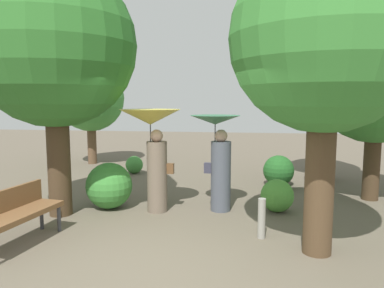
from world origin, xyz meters
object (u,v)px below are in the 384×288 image
object	(u,v)px
tree_mid_right	(332,70)
tree_far_back	(326,18)
person_right	(218,151)
park_bench	(15,211)
tree_near_left	(90,92)
path_marker_post	(262,218)
person_left	(153,138)
tree_near_right	(377,70)
tree_mid_left	(53,30)

from	to	relation	value
tree_mid_right	tree_far_back	world-z (taller)	tree_far_back
person_right	park_bench	xyz separation A→B (m)	(-2.83, -2.16, -0.66)
tree_near_left	path_marker_post	size ratio (longest dim) A/B	5.87
park_bench	path_marker_post	xyz separation A→B (m)	(3.62, 0.82, -0.20)
person_left	person_right	bearing A→B (deg)	-85.37
person_right	tree_near_left	size ratio (longest dim) A/B	0.50
person_left	person_right	size ratio (longest dim) A/B	1.06
tree_mid_right	tree_far_back	bearing A→B (deg)	-103.51
park_bench	tree_near_right	world-z (taller)	tree_near_right
person_left	tree_mid_right	size ratio (longest dim) A/B	0.45
tree_far_back	tree_near_right	bearing A→B (deg)	61.33
tree_far_back	park_bench	bearing A→B (deg)	-175.09
tree_near_right	path_marker_post	xyz separation A→B (m)	(-2.42, -2.61, -2.44)
tree_far_back	path_marker_post	xyz separation A→B (m)	(-0.75, 0.44, -2.89)
tree_near_right	tree_far_back	xyz separation A→B (m)	(-1.67, -3.05, 0.45)
path_marker_post	tree_near_left	bearing A→B (deg)	132.19
person_left	park_bench	world-z (taller)	person_left
tree_far_back	tree_near_left	bearing A→B (deg)	133.86
person_right	tree_near_right	bearing A→B (deg)	-74.58
tree_near_right	path_marker_post	bearing A→B (deg)	-132.82
tree_near_right	tree_mid_right	xyz separation A→B (m)	(-0.45, 2.02, 0.19)
park_bench	tree_mid_right	xyz separation A→B (m)	(5.58, 5.45, 2.43)
tree_near_left	tree_far_back	size ratio (longest dim) A/B	0.78
tree_near_right	person_left	bearing A→B (deg)	-161.28
person_right	path_marker_post	size ratio (longest dim) A/B	2.94
tree_mid_right	path_marker_post	world-z (taller)	tree_mid_right
tree_mid_left	tree_far_back	xyz separation A→B (m)	(4.44, -1.08, -0.17)
person_right	path_marker_post	world-z (taller)	person_right
person_left	path_marker_post	xyz separation A→B (m)	(2.01, -1.11, -1.11)
person_right	tree_near_right	world-z (taller)	tree_near_right
person_left	tree_far_back	xyz separation A→B (m)	(2.77, -1.55, 1.78)
person_right	tree_near_left	xyz separation A→B (m)	(-4.65, 4.65, 1.24)
person_left	tree_near_right	bearing A→B (deg)	-77.45
tree_near_right	tree_far_back	world-z (taller)	tree_far_back
tree_mid_left	tree_far_back	world-z (taller)	tree_mid_left
person_left	person_right	world-z (taller)	person_left
tree_near_right	tree_mid_right	size ratio (longest dim) A/B	0.97
tree_mid_left	path_marker_post	world-z (taller)	tree_mid_left
tree_mid_left	path_marker_post	xyz separation A→B (m)	(3.69, -0.64, -3.06)
person_left	path_marker_post	world-z (taller)	person_left
tree_near_left	tree_far_back	bearing A→B (deg)	-46.14
tree_near_left	path_marker_post	distance (m)	8.36
tree_far_back	person_right	bearing A→B (deg)	130.72
park_bench	tree_far_back	size ratio (longest dim) A/B	0.32
tree_mid_left	tree_far_back	distance (m)	4.57
park_bench	tree_near_left	size ratio (longest dim) A/B	0.42
person_left	tree_mid_left	xyz separation A→B (m)	(-1.67, -0.47, 1.95)
person_right	tree_mid_right	distance (m)	4.64
person_right	tree_near_right	size ratio (longest dim) A/B	0.43
person_left	tree_far_back	world-z (taller)	tree_far_back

